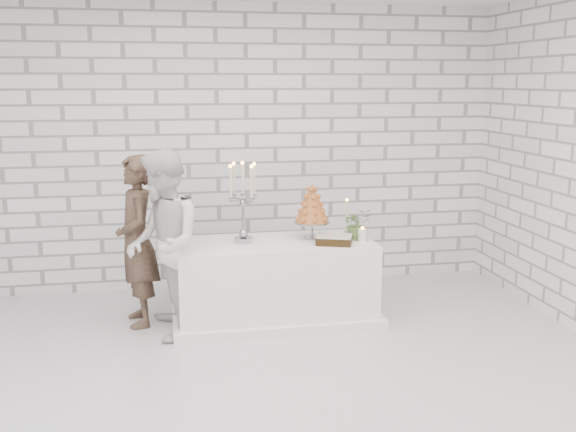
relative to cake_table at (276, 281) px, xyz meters
The scene contains 12 objects.
ground 1.44m from the cake_table, 107.53° to the right, with size 6.00×5.00×0.01m, color silver.
wall_back 1.68m from the cake_table, 109.69° to the left, with size 6.00×0.01×3.00m, color white.
wall_front 4.01m from the cake_table, 96.25° to the right, with size 6.00×0.01×3.00m, color white.
cake_table is the anchor object (origin of this frame).
groom 1.32m from the cake_table, behind, with size 0.57×0.37×1.56m, color #38261B.
bride 1.13m from the cake_table, 167.61° to the right, with size 0.80×0.62×1.65m, color silver.
candelabra 0.81m from the cake_table, behind, with size 0.30×0.30×0.75m, color #95959F, non-canonical shape.
croquembouche 0.73m from the cake_table, ahead, with size 0.34×0.34×0.52m, color #9C4A1C, non-canonical shape.
chocolate_cake 0.68m from the cake_table, 20.00° to the right, with size 0.32×0.23×0.08m, color black.
pillar_candle 0.91m from the cake_table, 10.32° to the right, with size 0.08×0.08×0.12m, color white.
extra_taper 0.93m from the cake_table, 16.05° to the left, with size 0.06×0.06×0.32m, color beige.
flowers 0.93m from the cake_table, ahead, with size 0.26×0.23×0.29m, color #51763D.
Camera 1 is at (-0.56, -4.50, 2.20)m, focal length 41.21 mm.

